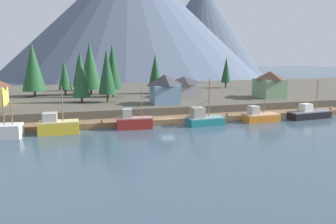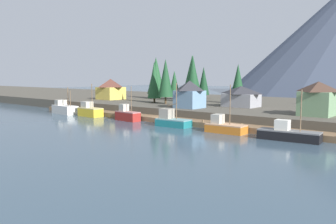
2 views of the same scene
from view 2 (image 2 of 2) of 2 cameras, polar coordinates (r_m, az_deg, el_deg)
ground_plane at (r=88.74m, az=6.45°, el=-0.70°), size 400.00×400.00×1.00m
dock at (r=74.35m, az=-1.20°, el=-1.19°), size 80.00×4.00×1.60m
shoreline_bank at (r=98.76m, az=10.30°, el=0.94°), size 400.00×56.00×2.50m
fishing_boat_white at (r=93.42m, az=-16.52°, el=0.51°), size 8.73×4.11×6.82m
fishing_boat_yellow at (r=85.80m, az=-12.62°, el=0.18°), size 6.44×3.09×7.84m
fishing_boat_red at (r=76.34m, az=-6.68°, el=-0.48°), size 6.27×2.75×7.54m
fishing_boat_teal at (r=67.31m, az=0.63°, el=-1.38°), size 6.90×3.47×8.37m
fishing_boat_orange at (r=60.79m, az=9.26°, el=-2.41°), size 6.95×3.29×8.27m
fishing_boat_black at (r=55.93m, az=19.00°, el=-3.41°), size 9.32×3.58×7.74m
house_grey at (r=83.06m, az=11.85°, el=2.54°), size 7.90×6.09×4.84m
house_green at (r=69.17m, az=23.27°, el=2.08°), size 5.81×6.89×6.21m
house_blue at (r=78.55m, az=3.54°, el=2.95°), size 5.72×5.57×6.14m
house_yellow at (r=108.01m, az=-9.34°, el=3.75°), size 6.95×6.87×6.25m
conifer_near_left at (r=106.68m, az=1.05°, el=4.83°), size 3.23×3.23×8.74m
conifer_near_right at (r=92.33m, az=11.34°, el=5.09°), size 3.63×3.63×10.28m
conifer_mid_left at (r=89.55m, az=-0.40°, el=5.59°), size 3.86×3.86×11.52m
conifer_mid_right at (r=94.36m, az=-2.26°, el=5.26°), size 3.66×3.66×11.02m
conifer_back_left at (r=103.17m, az=3.95°, el=6.02°), size 5.69×5.69×13.22m
conifer_back_right at (r=95.07m, az=4.07°, el=5.98°), size 4.39×4.39×12.73m
conifer_centre at (r=110.99m, az=-1.97°, el=5.98°), size 5.58×5.58×13.06m
conifer_far_left at (r=112.71m, az=5.82°, el=5.09°), size 3.68×3.68×10.05m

